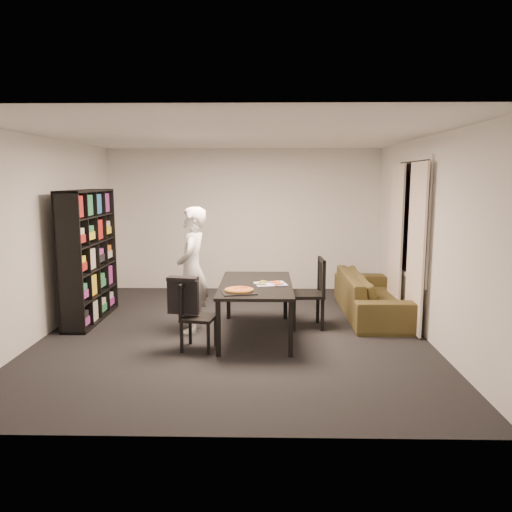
{
  "coord_description": "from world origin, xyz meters",
  "views": [
    {
      "loc": [
        0.42,
        -6.48,
        2.06
      ],
      "look_at": [
        0.29,
        -0.01,
        1.05
      ],
      "focal_mm": 35.0,
      "sensor_mm": 36.0,
      "label": 1
    }
  ],
  "objects_px": {
    "dining_table": "(256,288)",
    "sofa": "(372,295)",
    "person": "(192,270)",
    "chair_left": "(192,311)",
    "chair_right": "(313,288)",
    "baking_tray": "(239,292)",
    "bookshelf": "(89,256)",
    "pepperoni_pizza": "(239,290)"
  },
  "relations": [
    {
      "from": "baking_tray",
      "to": "pepperoni_pizza",
      "type": "distance_m",
      "value": 0.05
    },
    {
      "from": "chair_left",
      "to": "chair_right",
      "type": "height_order",
      "value": "chair_right"
    },
    {
      "from": "chair_left",
      "to": "person",
      "type": "bearing_deg",
      "value": 17.31
    },
    {
      "from": "chair_right",
      "to": "baking_tray",
      "type": "xyz_separation_m",
      "value": [
        -0.98,
        -0.95,
        0.15
      ]
    },
    {
      "from": "chair_left",
      "to": "person",
      "type": "height_order",
      "value": "person"
    },
    {
      "from": "chair_right",
      "to": "pepperoni_pizza",
      "type": "distance_m",
      "value": 1.35
    },
    {
      "from": "person",
      "to": "sofa",
      "type": "height_order",
      "value": "person"
    },
    {
      "from": "bookshelf",
      "to": "sofa",
      "type": "distance_m",
      "value": 4.24
    },
    {
      "from": "person",
      "to": "baking_tray",
      "type": "bearing_deg",
      "value": 43.61
    },
    {
      "from": "bookshelf",
      "to": "pepperoni_pizza",
      "type": "height_order",
      "value": "bookshelf"
    },
    {
      "from": "chair_right",
      "to": "pepperoni_pizza",
      "type": "bearing_deg",
      "value": -50.91
    },
    {
      "from": "baking_tray",
      "to": "person",
      "type": "bearing_deg",
      "value": 132.24
    },
    {
      "from": "chair_left",
      "to": "chair_right",
      "type": "relative_size",
      "value": 0.85
    },
    {
      "from": "person",
      "to": "sofa",
      "type": "xyz_separation_m",
      "value": [
        2.61,
        0.83,
        -0.53
      ]
    },
    {
      "from": "chair_left",
      "to": "sofa",
      "type": "xyz_separation_m",
      "value": [
        2.5,
        1.57,
        -0.15
      ]
    },
    {
      "from": "dining_table",
      "to": "chair_right",
      "type": "distance_m",
      "value": 0.89
    },
    {
      "from": "baking_tray",
      "to": "pepperoni_pizza",
      "type": "height_order",
      "value": "pepperoni_pizza"
    },
    {
      "from": "bookshelf",
      "to": "pepperoni_pizza",
      "type": "relative_size",
      "value": 5.43
    },
    {
      "from": "person",
      "to": "baking_tray",
      "type": "xyz_separation_m",
      "value": [
        0.67,
        -0.74,
        -0.14
      ]
    },
    {
      "from": "chair_right",
      "to": "person",
      "type": "distance_m",
      "value": 1.69
    },
    {
      "from": "bookshelf",
      "to": "person",
      "type": "distance_m",
      "value": 1.66
    },
    {
      "from": "pepperoni_pizza",
      "to": "chair_left",
      "type": "bearing_deg",
      "value": -176.03
    },
    {
      "from": "chair_left",
      "to": "person",
      "type": "distance_m",
      "value": 0.83
    },
    {
      "from": "bookshelf",
      "to": "baking_tray",
      "type": "height_order",
      "value": "bookshelf"
    },
    {
      "from": "person",
      "to": "sofa",
      "type": "bearing_deg",
      "value": 109.08
    },
    {
      "from": "sofa",
      "to": "baking_tray",
      "type": "bearing_deg",
      "value": 129.0
    },
    {
      "from": "baking_tray",
      "to": "sofa",
      "type": "height_order",
      "value": "baking_tray"
    },
    {
      "from": "pepperoni_pizza",
      "to": "dining_table",
      "type": "bearing_deg",
      "value": 69.02
    },
    {
      "from": "bookshelf",
      "to": "sofa",
      "type": "height_order",
      "value": "bookshelf"
    },
    {
      "from": "person",
      "to": "bookshelf",
      "type": "bearing_deg",
      "value": -106.55
    },
    {
      "from": "dining_table",
      "to": "sofa",
      "type": "xyz_separation_m",
      "value": [
        1.74,
        1.03,
        -0.32
      ]
    },
    {
      "from": "chair_left",
      "to": "pepperoni_pizza",
      "type": "xyz_separation_m",
      "value": [
        0.57,
        0.04,
        0.26
      ]
    },
    {
      "from": "chair_left",
      "to": "sofa",
      "type": "bearing_deg",
      "value": -48.67
    },
    {
      "from": "sofa",
      "to": "pepperoni_pizza",
      "type": "bearing_deg",
      "value": 128.28
    },
    {
      "from": "dining_table",
      "to": "chair_right",
      "type": "relative_size",
      "value": 1.73
    },
    {
      "from": "pepperoni_pizza",
      "to": "bookshelf",
      "type": "bearing_deg",
      "value": 151.8
    },
    {
      "from": "chair_right",
      "to": "dining_table",
      "type": "bearing_deg",
      "value": -66.42
    },
    {
      "from": "chair_left",
      "to": "chair_right",
      "type": "bearing_deg",
      "value": -49.31
    },
    {
      "from": "dining_table",
      "to": "person",
      "type": "distance_m",
      "value": 0.91
    },
    {
      "from": "chair_right",
      "to": "person",
      "type": "relative_size",
      "value": 0.58
    },
    {
      "from": "dining_table",
      "to": "person",
      "type": "height_order",
      "value": "person"
    },
    {
      "from": "bookshelf",
      "to": "person",
      "type": "relative_size",
      "value": 1.13
    }
  ]
}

